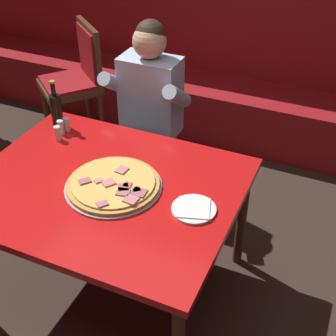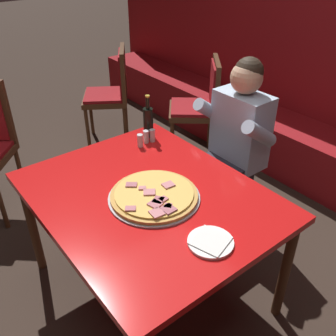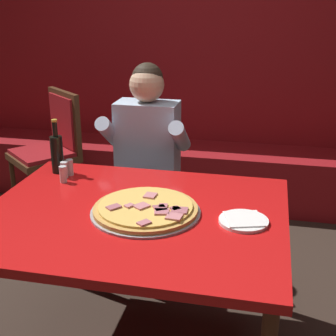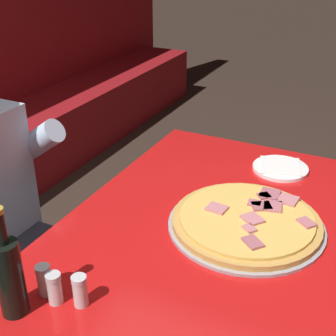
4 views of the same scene
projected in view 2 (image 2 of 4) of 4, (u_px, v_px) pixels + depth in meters
ground_plane at (152, 287)px, 2.40m from camera, size 24.00×24.00×0.00m
booth_bench at (324, 163)px, 3.25m from camera, size 6.46×0.48×0.46m
main_dining_table at (149, 204)px, 2.04m from camera, size 1.33×1.08×0.75m
pizza at (154, 196)px, 1.95m from camera, size 0.48×0.48×0.05m
plate_white_paper at (210, 242)px, 1.67m from camera, size 0.21×0.21×0.02m
beer_bottle at (148, 121)px, 2.50m from camera, size 0.07×0.07×0.29m
shaker_red_pepper_flakes at (146, 137)px, 2.46m from camera, size 0.04×0.04×0.09m
shaker_black_pepper at (152, 136)px, 2.47m from camera, size 0.04×0.04×0.09m
shaker_parmesan at (140, 141)px, 2.41m from camera, size 0.04×0.04×0.09m
diner_seated_blue_shirt at (231, 142)px, 2.57m from camera, size 0.53×0.53×1.27m
dining_chair_by_booth at (201, 102)px, 3.50m from camera, size 0.62×0.62×0.97m
dining_chair_far_right at (113, 89)px, 3.77m from camera, size 0.61×0.61×0.99m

